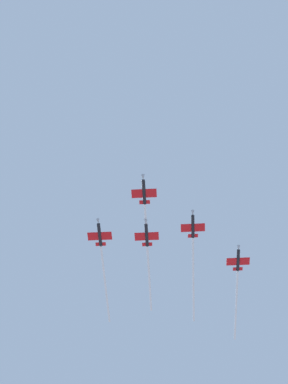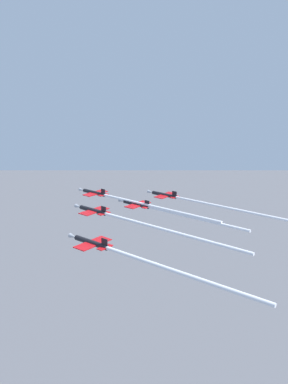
{
  "view_description": "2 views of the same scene",
  "coord_description": "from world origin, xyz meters",
  "px_view_note": "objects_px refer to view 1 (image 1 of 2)",
  "views": [
    {
      "loc": [
        98.13,
        -51.84,
        1.79
      ],
      "look_at": [
        2.32,
        16.98,
        174.54
      ],
      "focal_mm": 59.83,
      "sensor_mm": 36.0,
      "label": 1
    },
    {
      "loc": [
        -14.63,
        143.06,
        208.7
      ],
      "look_at": [
        -13.48,
        8.92,
        172.63
      ],
      "focal_mm": 38.5,
      "sensor_mm": 36.0,
      "label": 2
    }
  ],
  "objects_px": {
    "jet_port_outer": "(148,257)",
    "jet_starboard_outer": "(237,284)",
    "jet_lead": "(146,225)",
    "jet_port_inner": "(193,257)",
    "jet_starboard_inner": "(103,262)"
  },
  "relations": [
    {
      "from": "jet_port_inner",
      "to": "jet_lead",
      "type": "bearing_deg",
      "value": 44.88
    },
    {
      "from": "jet_lead",
      "to": "jet_starboard_inner",
      "type": "xyz_separation_m",
      "value": [
        -21.07,
        -3.6,
        -1.35
      ]
    },
    {
      "from": "jet_port_outer",
      "to": "jet_starboard_outer",
      "type": "xyz_separation_m",
      "value": [
        7.21,
        35.08,
        1.68
      ]
    },
    {
      "from": "jet_lead",
      "to": "jet_starboard_outer",
      "type": "bearing_deg",
      "value": -137.08
    },
    {
      "from": "jet_lead",
      "to": "jet_starboard_outer",
      "type": "xyz_separation_m",
      "value": [
        -3.28,
        43.45,
        1.19
      ]
    },
    {
      "from": "jet_starboard_inner",
      "to": "jet_starboard_outer",
      "type": "height_order",
      "value": "jet_starboard_outer"
    },
    {
      "from": "jet_lead",
      "to": "jet_starboard_outer",
      "type": "distance_m",
      "value": 43.59
    },
    {
      "from": "jet_port_inner",
      "to": "jet_starboard_inner",
      "type": "height_order",
      "value": "jet_port_inner"
    },
    {
      "from": "jet_port_inner",
      "to": "jet_starboard_outer",
      "type": "xyz_separation_m",
      "value": [
        -0.82,
        21.07,
        -0.03
      ]
    },
    {
      "from": "jet_starboard_outer",
      "to": "jet_port_outer",
      "type": "bearing_deg",
      "value": 26.99
    },
    {
      "from": "jet_starboard_inner",
      "to": "jet_port_outer",
      "type": "height_order",
      "value": "jet_port_outer"
    },
    {
      "from": "jet_starboard_inner",
      "to": "jet_starboard_outer",
      "type": "relative_size",
      "value": 1.02
    },
    {
      "from": "jet_port_outer",
      "to": "jet_lead",
      "type": "bearing_deg",
      "value": 90.0
    },
    {
      "from": "jet_lead",
      "to": "jet_port_inner",
      "type": "height_order",
      "value": "jet_port_inner"
    },
    {
      "from": "jet_lead",
      "to": "jet_port_outer",
      "type": "height_order",
      "value": "jet_lead"
    }
  ]
}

